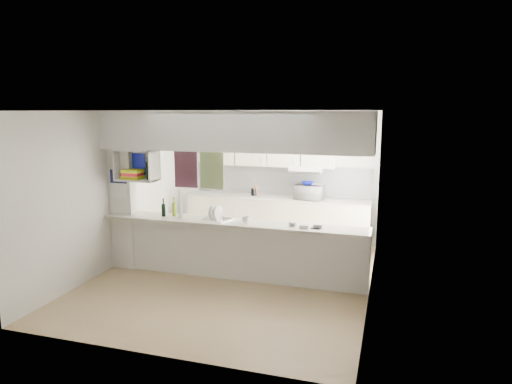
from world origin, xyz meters
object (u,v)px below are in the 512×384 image
at_px(microwave, 309,192).
at_px(dish_rack, 217,214).
at_px(bowl, 308,183).
at_px(wine_bottles, 173,209).

distance_m(microwave, dish_rack, 2.29).
relative_size(bowl, dish_rack, 0.49).
bearing_deg(bowl, dish_rack, -117.99).
bearing_deg(dish_rack, microwave, 81.31).
height_order(microwave, wine_bottles, wine_bottles).
relative_size(microwave, bowl, 2.17).
height_order(microwave, dish_rack, microwave).
distance_m(microwave, wine_bottles, 2.75).
bearing_deg(dish_rack, wine_bottles, -158.09).
xyz_separation_m(dish_rack, wine_bottles, (-0.75, -0.03, 0.03)).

